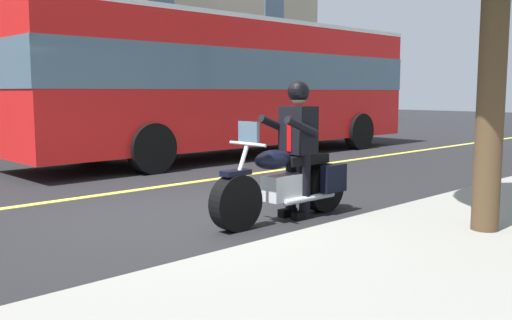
% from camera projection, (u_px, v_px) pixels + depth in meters
% --- Properties ---
extents(ground_plane, '(80.00, 80.00, 0.00)m').
position_uv_depth(ground_plane, '(173.00, 217.00, 7.25)').
color(ground_plane, black).
extents(lane_center_stripe, '(60.00, 0.16, 0.01)m').
position_uv_depth(lane_center_stripe, '(97.00, 196.00, 8.68)').
color(lane_center_stripe, '#E5DB4C').
rests_on(lane_center_stripe, ground_plane).
extents(motorcycle_main, '(2.21, 0.60, 1.26)m').
position_uv_depth(motorcycle_main, '(287.00, 184.00, 7.03)').
color(motorcycle_main, black).
rests_on(motorcycle_main, ground_plane).
extents(rider_main, '(0.62, 0.55, 1.74)m').
position_uv_depth(rider_main, '(297.00, 137.00, 7.09)').
color(rider_main, black).
rests_on(rider_main, ground_plane).
extents(bus_far, '(11.05, 2.70, 3.30)m').
position_uv_depth(bus_far, '(234.00, 80.00, 13.86)').
color(bus_far, red).
rests_on(bus_far, ground_plane).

